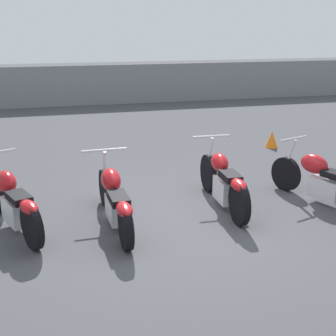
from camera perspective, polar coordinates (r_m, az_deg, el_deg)
ground_plane at (r=6.87m, az=1.15°, el=-6.47°), size 60.00×60.00×0.00m
fence_back at (r=16.83m, az=-8.89°, el=9.92°), size 40.00×0.04×1.39m
motorcycle_slot_0 at (r=6.79m, az=-18.38°, el=-3.95°), size 0.97×2.02×0.98m
motorcycle_slot_1 at (r=6.62m, az=-6.54°, el=-3.74°), size 0.69×2.17×0.94m
motorcycle_slot_2 at (r=7.28m, az=6.83°, el=-1.70°), size 0.64×2.08×1.01m
motorcycle_slot_3 at (r=7.75m, az=18.57°, el=-1.43°), size 0.89×2.00×0.95m
traffic_cone_near at (r=11.14m, az=12.54°, el=3.43°), size 0.29×0.29×0.38m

